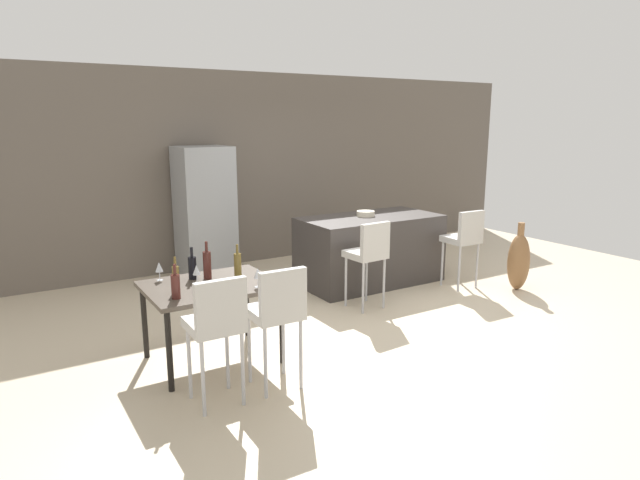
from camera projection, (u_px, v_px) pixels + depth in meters
ground_plane at (365, 305)px, 6.61m from camera, size 10.00×10.00×0.00m
back_wall at (263, 168)px, 8.57m from camera, size 10.00×0.12×2.90m
kitchen_island at (370, 250)px, 7.47m from camera, size 1.90×0.96×0.92m
bar_chair_left at (369, 251)px, 6.36m from camera, size 0.43×0.43×1.05m
bar_chair_middle at (464, 237)px, 7.16m from camera, size 0.41×0.41×1.05m
dining_table at (211, 292)px, 4.97m from camera, size 1.16×0.90×0.74m
dining_chair_near at (217, 321)px, 4.16m from camera, size 0.40×0.40×1.05m
dining_chair_far at (277, 309)px, 4.43m from camera, size 0.41×0.41×1.05m
wine_bottle_right at (176, 286)px, 4.53m from camera, size 0.07×0.07×0.30m
wine_bottle_end at (192, 267)px, 5.09m from camera, size 0.08×0.08×0.30m
wine_bottle_far at (207, 265)px, 5.09m from camera, size 0.08×0.08×0.36m
wine_bottle_middle at (176, 278)px, 4.70m from camera, size 0.06×0.06×0.31m
wine_bottle_left at (238, 266)px, 5.05m from camera, size 0.07×0.07×0.34m
wine_glass_near at (159, 267)px, 5.04m from camera, size 0.07×0.07×0.17m
wine_glass_corner at (196, 270)px, 4.94m from camera, size 0.07×0.07×0.17m
wine_glass_inner at (258, 274)px, 4.83m from camera, size 0.07×0.07×0.17m
refrigerator at (205, 212)px, 7.73m from camera, size 0.72×0.68×1.84m
fruit_bowl at (366, 214)px, 7.40m from camera, size 0.24×0.24×0.07m
floor_vase at (519, 261)px, 7.17m from camera, size 0.28×0.28×0.90m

